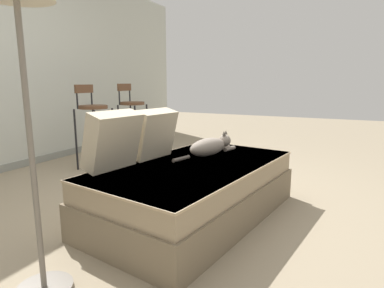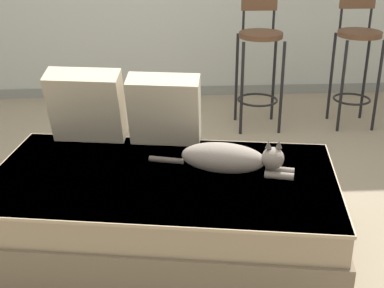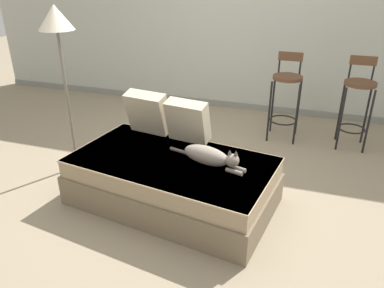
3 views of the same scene
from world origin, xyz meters
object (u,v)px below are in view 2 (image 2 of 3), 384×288
object	(u,v)px
throw_pillow_middle	(165,110)
bar_stool_by_doorway	(357,52)
couch	(164,212)
throw_pillow_corner	(87,106)
cat	(229,158)
bar_stool_near_window	(260,55)

from	to	relation	value
throw_pillow_middle	bar_stool_by_doorway	distance (m)	2.06
couch	throw_pillow_corner	size ratio (longest dim) A/B	4.28
couch	bar_stool_by_doorway	distance (m)	2.37
throw_pillow_corner	bar_stool_by_doorway	world-z (taller)	bar_stool_by_doorway
couch	throw_pillow_corner	xyz separation A→B (m)	(-0.41, 0.45, 0.42)
throw_pillow_corner	cat	distance (m)	0.87
cat	throw_pillow_corner	bearing A→B (deg)	149.44
cat	bar_stool_by_doorway	size ratio (longest dim) A/B	0.70
throw_pillow_middle	couch	bearing A→B (deg)	-92.44
throw_pillow_corner	cat	xyz separation A→B (m)	(0.74, -0.44, -0.14)
cat	bar_stool_near_window	xyz separation A→B (m)	(0.45, 1.73, 0.09)
cat	bar_stool_near_window	bearing A→B (deg)	75.48
throw_pillow_corner	throw_pillow_middle	xyz separation A→B (m)	(0.43, -0.07, -0.01)
couch	cat	xyz separation A→B (m)	(0.33, 0.01, 0.29)
couch	cat	size ratio (longest dim) A/B	2.58
throw_pillow_middle	cat	distance (m)	0.50
cat	couch	bearing A→B (deg)	-177.63
bar_stool_near_window	bar_stool_by_doorway	size ratio (longest dim) A/B	0.99
bar_stool_near_window	throw_pillow_middle	bearing A→B (deg)	-119.24
couch	cat	bearing A→B (deg)	2.37
couch	throw_pillow_middle	distance (m)	0.57
throw_pillow_corner	bar_stool_near_window	size ratio (longest dim) A/B	0.43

